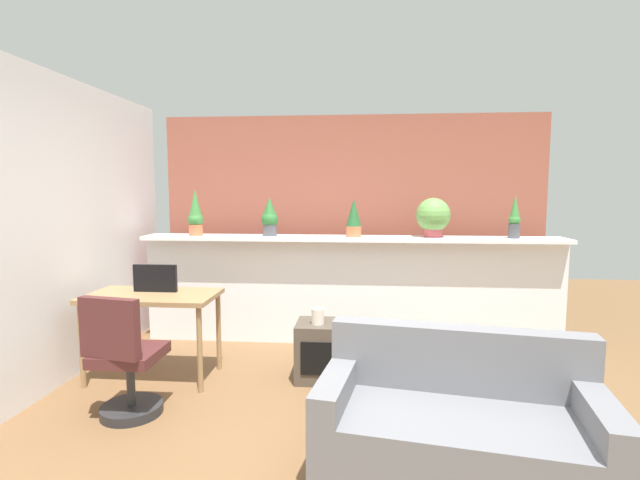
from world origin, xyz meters
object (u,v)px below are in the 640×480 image
at_px(potted_plant_4, 515,219).
at_px(tv_monitor, 155,278).
at_px(potted_plant_2, 354,218).
at_px(office_chair, 125,365).
at_px(vase_on_shelf, 318,316).
at_px(potted_plant_0, 195,215).
at_px(couch, 458,428).
at_px(potted_plant_3, 433,216).
at_px(desk, 152,303).
at_px(potted_plant_1, 270,217).
at_px(side_cube_shelf, 320,351).

distance_m(potted_plant_4, tv_monitor, 3.50).
height_order(potted_plant_2, office_chair, potted_plant_2).
bearing_deg(vase_on_shelf, potted_plant_0, 145.61).
bearing_deg(potted_plant_4, couch, -113.75).
relative_size(potted_plant_3, office_chair, 0.44).
xyz_separation_m(desk, couch, (2.35, -1.19, -0.38)).
distance_m(office_chair, couch, 2.29).
height_order(potted_plant_2, desk, potted_plant_2).
bearing_deg(couch, potted_plant_1, 124.06).
distance_m(office_chair, side_cube_shelf, 1.56).
bearing_deg(vase_on_shelf, potted_plant_4, 26.95).
xyz_separation_m(potted_plant_0, tv_monitor, (-0.03, -0.94, -0.51)).
height_order(potted_plant_3, potted_plant_4, potted_plant_4).
xyz_separation_m(potted_plant_0, potted_plant_1, (0.79, 0.03, -0.03)).
xyz_separation_m(potted_plant_3, office_chair, (-2.42, -1.80, -0.98)).
bearing_deg(side_cube_shelf, desk, -175.66).
xyz_separation_m(potted_plant_3, potted_plant_4, (0.80, -0.06, -0.02)).
relative_size(vase_on_shelf, couch, 0.08).
height_order(potted_plant_3, couch, potted_plant_3).
bearing_deg(couch, potted_plant_2, 105.83).
bearing_deg(potted_plant_2, potted_plant_4, -0.36).
relative_size(potted_plant_4, vase_on_shelf, 3.29).
relative_size(potted_plant_3, tv_monitor, 1.05).
relative_size(potted_plant_0, desk, 0.45).
distance_m(potted_plant_0, couch, 3.39).
bearing_deg(side_cube_shelf, vase_on_shelf, -106.61).
height_order(tv_monitor, office_chair, tv_monitor).
bearing_deg(potted_plant_3, desk, -156.69).
bearing_deg(potted_plant_2, office_chair, -132.37).
xyz_separation_m(potted_plant_1, tv_monitor, (-0.83, -0.98, -0.48)).
relative_size(potted_plant_0, potted_plant_3, 1.21).
bearing_deg(desk, potted_plant_3, 23.31).
xyz_separation_m(potted_plant_3, side_cube_shelf, (-1.09, -0.98, -1.12)).
relative_size(potted_plant_2, office_chair, 0.44).
bearing_deg(potted_plant_4, potted_plant_0, -179.81).
bearing_deg(potted_plant_1, desk, -127.98).
relative_size(desk, office_chair, 1.21).
xyz_separation_m(desk, tv_monitor, (-0.00, 0.08, 0.20)).
bearing_deg(potted_plant_3, potted_plant_4, -3.99).
relative_size(desk, vase_on_shelf, 8.22).
bearing_deg(potted_plant_1, potted_plant_3, 1.11).
bearing_deg(couch, side_cube_shelf, 124.86).
relative_size(potted_plant_0, tv_monitor, 1.28).
bearing_deg(potted_plant_1, office_chair, -111.97).
height_order(potted_plant_0, potted_plant_1, potted_plant_0).
distance_m(desk, side_cube_shelf, 1.50).
xyz_separation_m(desk, office_chair, (0.11, -0.71, -0.28)).
relative_size(potted_plant_4, side_cube_shelf, 0.88).
height_order(office_chair, couch, office_chair).
relative_size(potted_plant_1, office_chair, 0.45).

